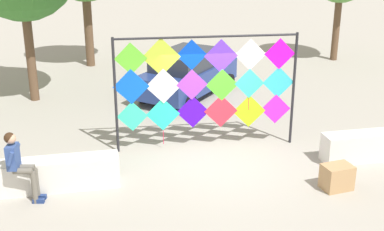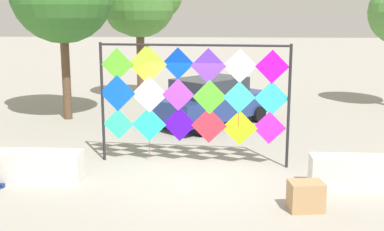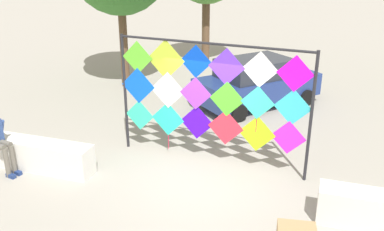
# 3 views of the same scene
# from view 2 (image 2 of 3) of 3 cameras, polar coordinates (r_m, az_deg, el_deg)

# --- Properties ---
(ground) EXTENTS (120.00, 120.00, 0.00)m
(ground) POSITION_cam_2_polar(r_m,az_deg,el_deg) (11.36, 0.37, -7.24)
(ground) COLOR #9E998E
(kite_display_rack) EXTENTS (4.64, 0.42, 2.97)m
(kite_display_rack) POSITION_cam_2_polar(r_m,az_deg,el_deg) (12.05, -0.01, 2.68)
(kite_display_rack) COLOR #232328
(kite_display_rack) RESTS_ON ground
(parked_car) EXTENTS (3.99, 4.18, 1.57)m
(parked_car) POSITION_cam_2_polar(r_m,az_deg,el_deg) (16.47, 2.28, 1.67)
(parked_car) COLOR navy
(parked_car) RESTS_ON ground
(cardboard_box_large) EXTENTS (0.70, 0.55, 0.56)m
(cardboard_box_large) POSITION_cam_2_polar(r_m,az_deg,el_deg) (9.81, 12.86, -8.95)
(cardboard_box_large) COLOR tan
(cardboard_box_large) RESTS_ON ground
(tree_palm_like) EXTENTS (3.25, 2.99, 5.60)m
(tree_palm_like) POSITION_cam_2_polar(r_m,az_deg,el_deg) (21.31, -5.89, 12.84)
(tree_palm_like) COLOR brown
(tree_palm_like) RESTS_ON ground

